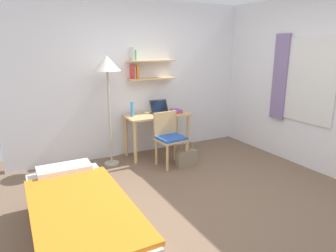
{
  "coord_description": "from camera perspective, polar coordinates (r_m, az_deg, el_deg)",
  "views": [
    {
      "loc": [
        -2.0,
        -2.81,
        1.84
      ],
      "look_at": [
        -0.24,
        0.51,
        0.85
      ],
      "focal_mm": 32.27,
      "sensor_mm": 36.0,
      "label": 1
    }
  ],
  "objects": [
    {
      "name": "wall_back",
      "position": [
        5.26,
        -5.48,
        8.84
      ],
      "size": [
        4.4,
        0.27,
        2.6
      ],
      "color": "white",
      "rests_on": "ground_plane"
    },
    {
      "name": "wall_right",
      "position": [
        4.95,
        26.92,
        6.95
      ],
      "size": [
        0.1,
        4.4,
        2.6
      ],
      "color": "white",
      "rests_on": "ground_plane"
    },
    {
      "name": "laptop",
      "position": [
        5.23,
        -1.54,
        3.08
      ],
      "size": [
        0.33,
        0.24,
        0.22
      ],
      "color": "#2D2D33",
      "rests_on": "desk"
    },
    {
      "name": "standing_lamp",
      "position": [
        4.67,
        -11.42,
        10.45
      ],
      "size": [
        0.4,
        0.4,
        1.71
      ],
      "color": "#B2A893",
      "rests_on": "ground_plane"
    },
    {
      "name": "water_bottle",
      "position": [
        4.99,
        -6.77,
        3.16
      ],
      "size": [
        0.06,
        0.06,
        0.24
      ],
      "primitive_type": "cylinder",
      "color": "#4C99DB",
      "rests_on": "desk"
    },
    {
      "name": "handbag",
      "position": [
        4.82,
        3.51,
        -5.92
      ],
      "size": [
        0.33,
        0.13,
        0.42
      ],
      "color": "gray",
      "rests_on": "ground_plane"
    },
    {
      "name": "ground_plane",
      "position": [
        3.91,
        6.77,
        -13.43
      ],
      "size": [
        5.28,
        5.28,
        0.0
      ],
      "primitive_type": "plane",
      "color": "brown"
    },
    {
      "name": "book_stack",
      "position": [
        5.26,
        1.58,
        2.85
      ],
      "size": [
        0.16,
        0.21,
        0.06
      ],
      "color": "#D13D38",
      "rests_on": "desk"
    },
    {
      "name": "desk",
      "position": [
        5.17,
        -2.07,
        0.71
      ],
      "size": [
        1.08,
        0.52,
        0.73
      ],
      "color": "tan",
      "rests_on": "ground_plane"
    },
    {
      "name": "desk_chair",
      "position": [
        4.77,
        0.26,
        -1.89
      ],
      "size": [
        0.47,
        0.43,
        0.84
      ],
      "color": "tan",
      "rests_on": "ground_plane"
    },
    {
      "name": "bed",
      "position": [
        3.09,
        -16.17,
        -17.13
      ],
      "size": [
        0.85,
        1.93,
        0.54
      ],
      "color": "tan",
      "rests_on": "ground_plane"
    }
  ]
}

